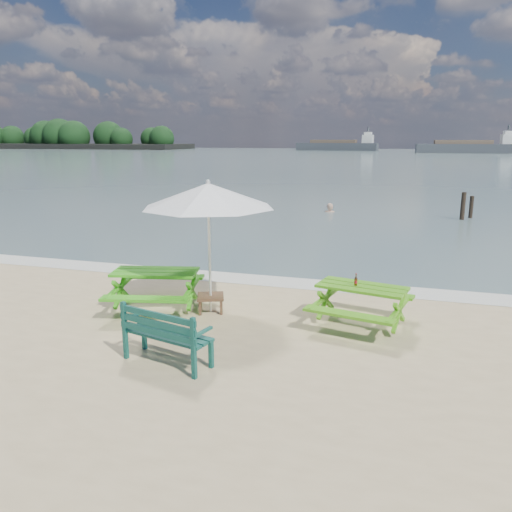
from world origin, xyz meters
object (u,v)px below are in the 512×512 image
(picnic_table_left, at_px, (156,290))
(patio_umbrella, at_px, (208,195))
(side_table, at_px, (211,303))
(picnic_table_right, at_px, (361,306))
(park_bench, at_px, (168,346))
(beer_bottle, at_px, (356,281))
(swimmer, at_px, (329,222))

(picnic_table_left, bearing_deg, patio_umbrella, 7.89)
(side_table, height_order, patio_umbrella, patio_umbrella)
(picnic_table_left, distance_m, picnic_table_right, 4.07)
(side_table, bearing_deg, park_bench, -84.31)
(picnic_table_right, xyz_separation_m, side_table, (-2.94, -0.09, -0.19))
(picnic_table_left, height_order, park_bench, park_bench)
(picnic_table_right, distance_m, side_table, 2.95)
(picnic_table_left, distance_m, park_bench, 2.61)
(picnic_table_left, distance_m, beer_bottle, 3.97)
(park_bench, xyz_separation_m, beer_bottle, (2.59, 2.47, 0.56))
(picnic_table_right, distance_m, patio_umbrella, 3.54)
(patio_umbrella, bearing_deg, swimmer, 89.03)
(side_table, relative_size, swimmer, 0.38)
(picnic_table_left, distance_m, swimmer, 14.78)
(patio_umbrella, distance_m, swimmer, 14.80)
(park_bench, distance_m, swimmer, 16.93)
(patio_umbrella, height_order, swimmer, patio_umbrella)
(swimmer, bearing_deg, picnic_table_left, -95.30)
(beer_bottle, bearing_deg, park_bench, -136.33)
(picnic_table_left, relative_size, picnic_table_right, 1.06)
(side_table, bearing_deg, patio_umbrella, 0.00)
(picnic_table_right, relative_size, park_bench, 1.35)
(patio_umbrella, xyz_separation_m, swimmer, (0.25, 14.53, -2.78))
(side_table, height_order, swimmer, swimmer)
(picnic_table_right, relative_size, side_table, 3.08)
(side_table, bearing_deg, picnic_table_left, -172.11)
(swimmer, bearing_deg, park_bench, -90.03)
(picnic_table_left, bearing_deg, picnic_table_right, 3.51)
(picnic_table_left, bearing_deg, swimmer, 84.70)
(picnic_table_left, height_order, patio_umbrella, patio_umbrella)
(swimmer, bearing_deg, side_table, -90.97)
(beer_bottle, height_order, swimmer, beer_bottle)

